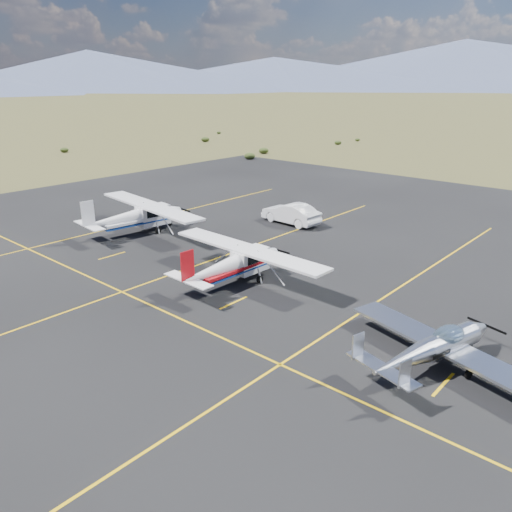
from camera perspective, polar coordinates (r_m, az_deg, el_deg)
ground at (r=24.24m, az=15.58°, el=-7.91°), size 1600.00×1600.00×0.00m
apron at (r=27.58m, az=2.50°, el=-3.71°), size 72.00×72.00×0.02m
aircraft_low_wing at (r=21.15m, az=19.93°, el=-9.74°), size 6.71×9.16×1.99m
aircraft_cessna at (r=27.84m, az=-2.48°, el=-0.78°), size 6.46×10.81×2.74m
aircraft_plain at (r=38.08m, az=-13.51°, el=4.50°), size 7.22×11.97×3.02m
sedan at (r=39.78m, az=4.01°, el=4.88°), size 2.00×5.05×1.64m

